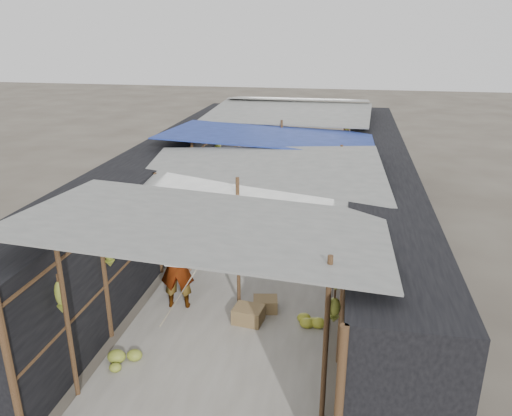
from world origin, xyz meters
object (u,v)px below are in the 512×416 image
Objects in this scene: crate_near at (248,315)px; black_basin at (308,199)px; shopper_blue at (255,190)px; vendor_seated at (338,179)px; vendor_elderly at (177,266)px.

crate_near is 0.81× the size of black_basin.
vendor_seated is at bearing 34.82° from shopper_blue.
shopper_blue is at bearing -26.86° from vendor_seated.
black_basin is at bearing 32.11° from shopper_blue.
black_basin is 6.97m from vendor_elderly.
vendor_elderly reaches higher than crate_near.
crate_near is at bearing -96.84° from shopper_blue.
crate_near is at bearing 2.67° from vendor_seated.
vendor_elderly is 5.14m from shopper_blue.
vendor_elderly reaches higher than vendor_seated.
vendor_elderly is at bearing -106.36° from black_basin.
vendor_seated is at bearing 88.31° from crate_near.
vendor_seated is at bearing 54.57° from black_basin.
crate_near is 8.31m from vendor_seated.
shopper_blue is (-1.38, -1.54, 0.70)m from black_basin.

